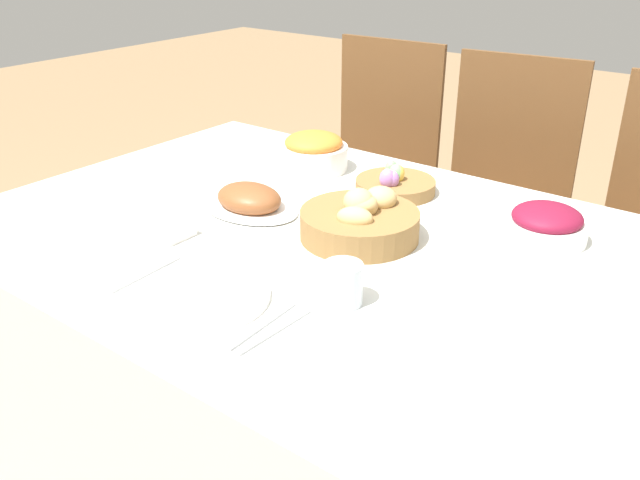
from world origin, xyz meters
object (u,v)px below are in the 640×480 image
object	(u,v)px
drinking_cup	(343,284)
butter_dish	(162,227)
chair_far_left	(372,172)
beet_salad_bowl	(546,224)
dinner_plate	(201,297)
fork	(147,274)
egg_basket	(395,184)
spoon	(276,331)
ham_platter	(249,200)
bread_basket	(361,220)
knife	(263,326)
carrot_bowl	(314,152)
chair_far_center	(498,203)

from	to	relation	value
drinking_cup	butter_dish	size ratio (longest dim) A/B	0.59
chair_far_left	beet_salad_bowl	world-z (taller)	chair_far_left
beet_salad_bowl	dinner_plate	world-z (taller)	beet_salad_bowl
beet_salad_bowl	drinking_cup	size ratio (longest dim) A/B	2.24
fork	dinner_plate	bearing A→B (deg)	-2.55
egg_basket	spoon	bearing A→B (deg)	-74.96
beet_salad_bowl	fork	world-z (taller)	beet_salad_bowl
drinking_cup	spoon	bearing A→B (deg)	-102.61
ham_platter	dinner_plate	distance (m)	0.44
bread_basket	knife	distance (m)	0.42
ham_platter	dinner_plate	world-z (taller)	ham_platter
chair_far_left	ham_platter	size ratio (longest dim) A/B	3.68
bread_basket	spoon	world-z (taller)	bread_basket
carrot_bowl	spoon	distance (m)	0.85
butter_dish	dinner_plate	bearing A→B (deg)	-28.00
carrot_bowl	beet_salad_bowl	xyz separation A→B (m)	(0.70, -0.06, -0.01)
ham_platter	egg_basket	bearing A→B (deg)	54.35
spoon	knife	bearing A→B (deg)	-177.45
chair_far_center	chair_far_left	bearing A→B (deg)	173.53
drinking_cup	butter_dish	world-z (taller)	drinking_cup
bread_basket	knife	bearing A→B (deg)	-80.01
chair_far_left	spoon	size ratio (longest dim) A/B	5.45
egg_basket	butter_dish	world-z (taller)	egg_basket
dinner_plate	chair_far_center	bearing A→B (deg)	87.71
fork	drinking_cup	distance (m)	0.41
chair_far_left	butter_dish	xyz separation A→B (m)	(0.17, -1.13, 0.23)
beet_salad_bowl	fork	size ratio (longest dim) A/B	1.00
ham_platter	spoon	bearing A→B (deg)	-42.57
butter_dish	egg_basket	bearing A→B (deg)	61.93
egg_basket	spoon	distance (m)	0.72
beet_salad_bowl	spoon	size ratio (longest dim) A/B	1.00
dinner_plate	butter_dish	world-z (taller)	butter_dish
drinking_cup	chair_far_left	bearing A→B (deg)	120.75
ham_platter	butter_dish	size ratio (longest dim) A/B	1.94
bread_basket	beet_salad_bowl	xyz separation A→B (m)	(0.33, 0.24, -0.00)
carrot_bowl	spoon	xyz separation A→B (m)	(0.47, -0.71, -0.05)
bread_basket	fork	size ratio (longest dim) A/B	1.48
chair_far_left	beet_salad_bowl	distance (m)	1.11
chair_far_left	ham_platter	distance (m)	0.96
ham_platter	spoon	world-z (taller)	ham_platter
dinner_plate	butter_dish	distance (m)	0.32
chair_far_left	butter_dish	world-z (taller)	chair_far_left
chair_far_left	knife	bearing A→B (deg)	-67.45
chair_far_left	knife	distance (m)	1.44
butter_dish	drinking_cup	bearing A→B (deg)	0.03
chair_far_center	dinner_plate	bearing A→B (deg)	-98.70
chair_far_left	fork	distance (m)	1.34
bread_basket	egg_basket	world-z (taller)	bread_basket
carrot_bowl	drinking_cup	xyz separation A→B (m)	(0.50, -0.56, -0.01)
dinner_plate	drinking_cup	world-z (taller)	drinking_cup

